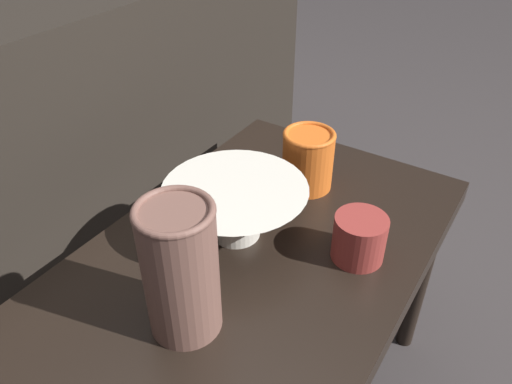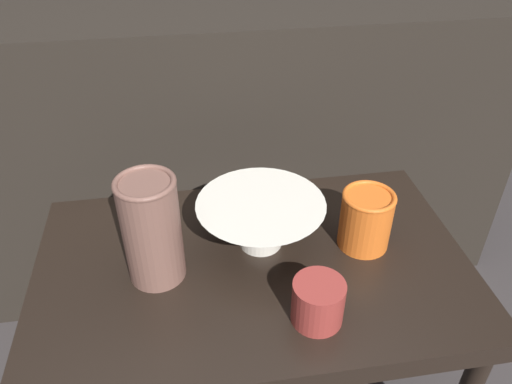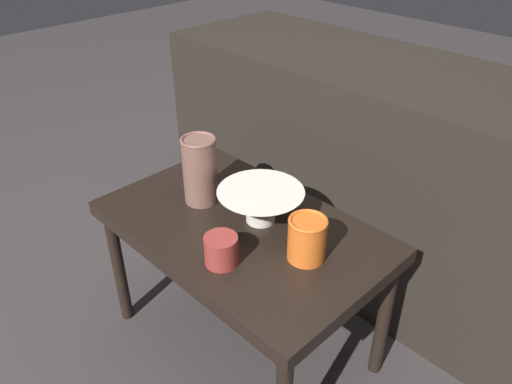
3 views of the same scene
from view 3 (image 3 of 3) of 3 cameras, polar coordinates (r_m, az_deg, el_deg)
name	(u,v)px [view 3 (image 3 of 3)]	position (r m, az deg, el deg)	size (l,w,h in m)	color
ground_plane	(244,340)	(1.60, -1.38, -16.57)	(8.00, 8.00, 0.00)	#383333
table	(242,239)	(1.33, -1.60, -5.38)	(0.75, 0.47, 0.44)	black
couch_backdrop	(368,170)	(1.72, 12.70, 2.46)	(1.45, 0.50, 0.73)	black
bowl	(261,202)	(1.28, 0.54, -1.19)	(0.23, 0.23, 0.09)	silver
vase_textured_left	(201,169)	(1.35, -6.29, 2.64)	(0.10, 0.10, 0.19)	brown
vase_colorful_right	(307,238)	(1.16, 5.86, -5.26)	(0.09, 0.09, 0.11)	orange
cup	(221,250)	(1.16, -4.00, -6.64)	(0.08, 0.08, 0.07)	maroon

